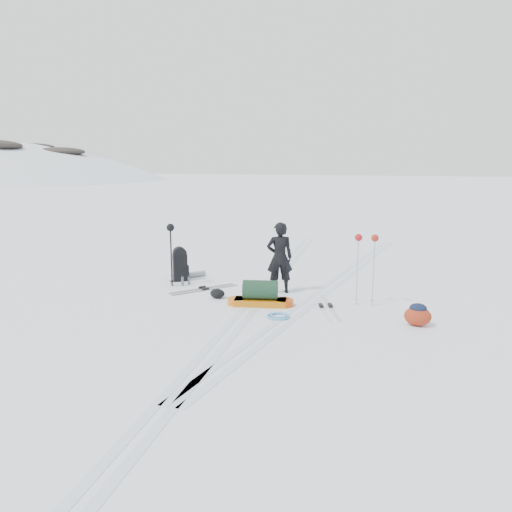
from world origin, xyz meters
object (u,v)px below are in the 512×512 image
object	(u,v)px
skier	(280,258)
expedition_rucksack	(182,265)
pulk_sled	(260,296)
ski_poles_black	(171,235)

from	to	relation	value
skier	expedition_rucksack	xyz separation A→B (m)	(-2.66, 0.42, -0.42)
pulk_sled	ski_poles_black	bearing A→B (deg)	147.90
expedition_rucksack	ski_poles_black	distance (m)	1.03
pulk_sled	ski_poles_black	distance (m)	2.90
expedition_rucksack	skier	bearing A→B (deg)	-43.89
skier	ski_poles_black	size ratio (longest dim) A/B	1.08
skier	expedition_rucksack	bearing A→B (deg)	-30.73
skier	expedition_rucksack	distance (m)	2.73
pulk_sled	ski_poles_black	xyz separation A→B (m)	(-2.53, 0.96, 1.04)
pulk_sled	skier	bearing A→B (deg)	72.44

